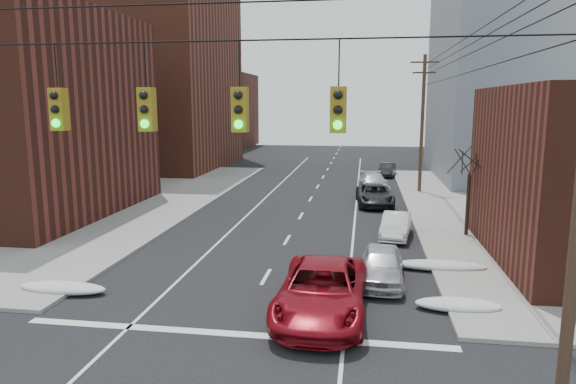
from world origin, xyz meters
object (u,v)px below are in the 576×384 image
(parked_car_f, at_px, (387,170))
(lot_car_a, at_px, (48,214))
(parked_car_a, at_px, (382,265))
(parked_car_c, at_px, (375,195))
(lot_car_c, at_px, (33,202))
(red_pickup, at_px, (322,290))
(lot_car_d, at_px, (36,191))
(lot_car_b, at_px, (117,185))
(parked_car_e, at_px, (373,182))
(parked_car_b, at_px, (396,226))
(parked_car_d, at_px, (374,183))

(parked_car_f, xyz_separation_m, lot_car_a, (-20.54, -24.83, 0.19))
(parked_car_a, xyz_separation_m, lot_car_a, (-19.05, 6.60, 0.11))
(parked_car_a, distance_m, parked_car_c, 16.29)
(lot_car_a, relative_size, lot_car_c, 0.81)
(red_pickup, height_order, parked_car_c, red_pickup)
(lot_car_a, bearing_deg, parked_car_f, -58.61)
(parked_car_f, xyz_separation_m, lot_car_d, (-25.93, -18.03, 0.24))
(parked_car_c, distance_m, parked_car_f, 15.22)
(lot_car_c, bearing_deg, lot_car_b, -19.78)
(parked_car_e, bearing_deg, lot_car_b, -157.47)
(parked_car_f, bearing_deg, parked_car_c, -87.83)
(parked_car_b, distance_m, lot_car_b, 23.17)
(parked_car_c, xyz_separation_m, lot_car_a, (-19.05, -9.69, 0.11))
(parked_car_c, distance_m, lot_car_b, 20.05)
(lot_car_a, height_order, lot_car_b, lot_car_b)
(lot_car_c, height_order, lot_car_d, lot_car_c)
(lot_car_c, bearing_deg, red_pickup, -129.03)
(red_pickup, relative_size, parked_car_f, 1.59)
(red_pickup, xyz_separation_m, lot_car_d, (-22.32, 16.99, 0.01))
(parked_car_a, xyz_separation_m, parked_car_b, (0.98, 7.37, -0.08))
(parked_car_b, distance_m, parked_car_e, 15.68)
(lot_car_a, height_order, lot_car_c, lot_car_c)
(parked_car_a, distance_m, lot_car_c, 23.87)
(parked_car_c, height_order, lot_car_a, lot_car_a)
(parked_car_e, bearing_deg, lot_car_d, -152.40)
(red_pickup, xyz_separation_m, parked_car_c, (2.13, 19.88, -0.15))
(parked_car_d, height_order, lot_car_b, lot_car_b)
(lot_car_a, bearing_deg, parked_car_d, -70.85)
(lot_car_a, relative_size, lot_car_d, 0.96)
(parked_car_a, bearing_deg, lot_car_b, 142.02)
(parked_car_a, height_order, parked_car_c, parked_car_a)
(lot_car_a, distance_m, lot_car_c, 4.01)
(red_pickup, height_order, parked_car_a, red_pickup)
(parked_car_b, xyz_separation_m, lot_car_a, (-20.04, -0.77, 0.19))
(red_pickup, xyz_separation_m, lot_car_a, (-16.92, 10.19, -0.04))
(red_pickup, distance_m, parked_car_b, 11.39)
(parked_car_c, bearing_deg, parked_car_a, -94.18)
(parked_car_c, bearing_deg, parked_car_e, 85.82)
(parked_car_a, xyz_separation_m, parked_car_d, (0.00, 21.58, 0.03))
(red_pickup, height_order, lot_car_a, red_pickup)
(parked_car_b, height_order, lot_car_a, lot_car_a)
(parked_car_f, height_order, lot_car_c, lot_car_c)
(parked_car_c, bearing_deg, parked_car_b, -87.91)
(parked_car_b, relative_size, lot_car_d, 0.91)
(red_pickup, xyz_separation_m, lot_car_b, (-17.90, 20.71, -0.03))
(lot_car_b, bearing_deg, lot_car_c, 158.27)
(parked_car_f, bearing_deg, red_pickup, -88.13)
(parked_car_d, bearing_deg, red_pickup, -101.23)
(lot_car_a, bearing_deg, lot_car_d, 19.38)
(parked_car_d, bearing_deg, lot_car_a, -148.22)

